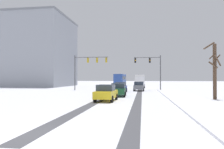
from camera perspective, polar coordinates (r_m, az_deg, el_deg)
ground_plane at (r=9.84m, az=-20.82°, el=-14.25°), size 300.00×300.00×0.00m
wheel_track_left_lane at (r=26.47m, az=-1.63°, el=-5.83°), size 0.90×38.73×0.01m
wheel_track_right_lane at (r=26.11m, az=6.88°, el=-5.89°), size 0.76×38.73×0.01m
sidewalk_kerb_right at (r=24.80m, az=18.92°, el=-5.98°), size 4.00×38.73×0.12m
traffic_signal_near_left at (r=40.93m, az=-6.22°, el=2.64°), size 6.34×0.40×6.50m
traffic_signal_near_right at (r=41.59m, az=10.14°, el=2.32°), size 4.98×0.64×6.50m
car_grey_lead at (r=39.13m, az=6.99°, el=-3.03°), size 1.91×4.14×1.62m
car_blue_second at (r=34.82m, az=2.32°, el=-3.30°), size 1.88×4.12×1.62m
car_dark_green_third at (r=27.38m, az=1.65°, el=-3.96°), size 1.95×4.16×1.62m
car_yellow_cab_fourth at (r=21.80m, az=-1.54°, el=-4.75°), size 1.97×4.17×1.62m
bus_oncoming at (r=66.15m, az=2.14°, el=-1.14°), size 2.85×11.05×3.38m
box_truck_delivery at (r=52.71m, az=7.19°, el=-1.58°), size 2.40×7.43×3.02m
bare_tree_sidewalk_mid at (r=25.92m, az=25.02°, el=1.22°), size 1.74×1.82×6.30m
office_building_far_left_block at (r=65.38m, az=-19.77°, el=5.46°), size 20.24×18.90×18.90m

